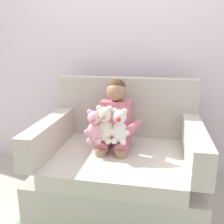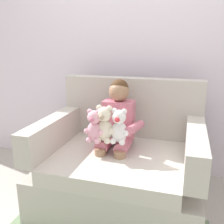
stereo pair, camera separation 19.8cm
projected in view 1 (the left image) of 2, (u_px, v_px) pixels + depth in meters
name	position (u px, v px, depth m)	size (l,w,h in m)	color
ground_plane	(119.00, 201.00, 2.24)	(8.00, 8.00, 0.00)	#ADA89E
back_wall	(132.00, 48.00, 2.61)	(6.00, 0.10, 2.60)	silver
armchair	(120.00, 165.00, 2.19)	(1.31, 1.00, 1.04)	#BCB7AD
seated_child	(115.00, 124.00, 2.15)	(0.45, 0.39, 0.82)	#C66B7F
plush_cream	(104.00, 125.00, 1.99)	(0.18, 0.14, 0.30)	silver
plush_pink	(94.00, 127.00, 1.98)	(0.16, 0.13, 0.27)	#EAA8BC
plush_white	(119.00, 127.00, 1.98)	(0.17, 0.14, 0.28)	white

